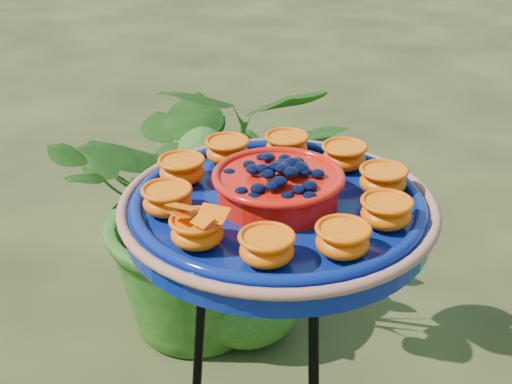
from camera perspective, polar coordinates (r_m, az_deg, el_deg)
feeder_dish at (r=1.04m, az=1.76°, el=-0.96°), size 0.51×0.51×0.11m
shrub_back_left at (r=2.09m, az=-4.13°, el=-0.54°), size 1.02×0.97×0.88m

